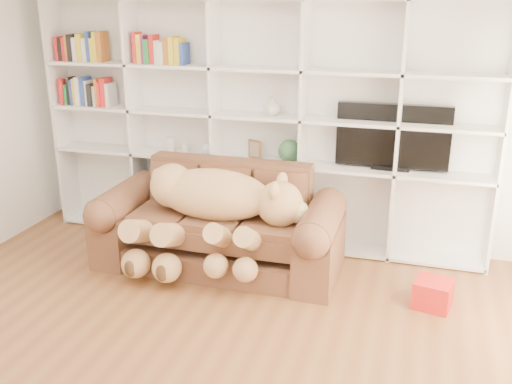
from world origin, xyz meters
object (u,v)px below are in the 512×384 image
(teddy_bear, at_px, (212,207))
(tv, at_px, (393,137))
(gift_box, at_px, (433,294))
(sofa, at_px, (220,229))

(teddy_bear, relative_size, tv, 1.51)
(teddy_bear, height_order, tv, tv)
(gift_box, bearing_deg, teddy_bear, 177.95)
(sofa, xyz_separation_m, teddy_bear, (-0.01, -0.19, 0.28))
(sofa, xyz_separation_m, gift_box, (1.92, -0.26, -0.24))
(teddy_bear, height_order, gift_box, teddy_bear)
(sofa, bearing_deg, teddy_bear, -91.78)
(sofa, relative_size, tv, 2.15)
(sofa, bearing_deg, gift_box, -7.60)
(gift_box, bearing_deg, sofa, 172.40)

